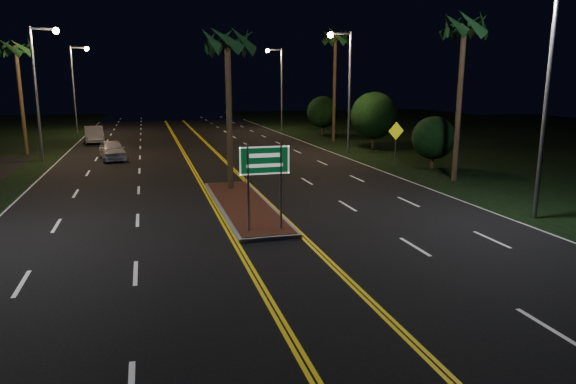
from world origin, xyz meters
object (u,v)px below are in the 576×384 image
object	(u,v)px
streetlight_left_mid	(41,78)
car_near	(112,148)
streetlight_right_far	(278,79)
shrub_far	(323,112)
shrub_mid	(374,115)
streetlight_right_mid	(345,78)
median_island	(244,205)
palm_right_far	(335,39)
shrub_near	(434,138)
streetlight_left_far	(77,79)
palm_right_near	(464,27)
warning_sign	(396,136)
streetlight_right_near	(541,75)
car_far	(94,133)
highway_sign	(265,169)
palm_median	(227,42)
palm_left_far	(16,49)

from	to	relation	value
streetlight_left_mid	car_near	xyz separation A→B (m)	(4.28, -0.63, -4.85)
streetlight_right_far	shrub_far	xyz separation A→B (m)	(3.19, -6.00, -3.32)
streetlight_left_mid	shrub_mid	world-z (taller)	streetlight_left_mid
streetlight_right_mid	streetlight_right_far	world-z (taller)	same
median_island	palm_right_far	distance (m)	27.84
median_island	shrub_near	distance (m)	15.32
streetlight_left_far	palm_right_near	xyz separation A→B (m)	(23.11, -34.00, 2.56)
streetlight_right_far	warning_sign	distance (m)	26.16
streetlight_left_far	palm_right_far	bearing A→B (deg)	-30.88
median_island	warning_sign	distance (m)	15.19
shrub_near	streetlight_right_near	bearing A→B (deg)	-103.53
palm_right_far	car_far	distance (m)	23.35
streetlight_left_far	streetlight_right_mid	world-z (taller)	same
palm_right_far	shrub_near	bearing A→B (deg)	-87.49
median_island	highway_sign	world-z (taller)	highway_sign
streetlight_left_mid	palm_right_far	world-z (taller)	palm_right_far
streetlight_right_far	warning_sign	size ratio (longest dim) A/B	3.19
streetlight_left_mid	shrub_near	bearing A→B (deg)	-22.52
palm_right_near	palm_median	bearing A→B (deg)	177.71
shrub_far	streetlight_left_far	bearing A→B (deg)	161.86
streetlight_left_mid	median_island	bearing A→B (deg)	-58.02
shrub_near	palm_median	bearing A→B (deg)	-165.47
highway_sign	shrub_near	xyz separation A→B (m)	(13.50, 11.20, -0.46)
palm_right_far	shrub_far	xyz separation A→B (m)	(1.00, 6.00, -6.81)
palm_right_far	car_near	bearing A→B (deg)	-160.87
car_far	car_near	bearing A→B (deg)	-86.15
palm_left_far	car_far	world-z (taller)	palm_left_far
highway_sign	shrub_near	distance (m)	17.55
streetlight_left_far	warning_sign	size ratio (longest dim) A/B	3.19
palm_median	shrub_far	distance (m)	29.41
car_near	warning_sign	xyz separation A→B (m)	(18.32, -7.21, 1.05)
median_island	palm_median	xyz separation A→B (m)	(0.00, 3.50, 7.19)
car_near	palm_left_far	bearing A→B (deg)	135.09
shrub_far	median_island	bearing A→B (deg)	-115.45
palm_right_near	palm_right_far	size ratio (longest dim) A/B	0.90
median_island	highway_sign	bearing A→B (deg)	-90.00
warning_sign	streetlight_right_far	bearing A→B (deg)	84.93
median_island	car_far	size ratio (longest dim) A/B	1.98
palm_right_near	streetlight_left_mid	bearing A→B (deg)	148.80
streetlight_right_far	shrub_mid	distance (m)	18.55
highway_sign	streetlight_left_mid	size ratio (longest dim) A/B	0.36
shrub_near	car_near	size ratio (longest dim) A/B	0.68
streetlight_right_far	palm_median	distance (m)	33.28
warning_sign	palm_median	bearing A→B (deg)	-162.87
streetlight_right_mid	shrub_mid	distance (m)	4.90
highway_sign	palm_right_near	bearing A→B (deg)	29.95
streetlight_right_mid	streetlight_left_mid	bearing A→B (deg)	174.62
warning_sign	highway_sign	bearing A→B (deg)	-140.04
palm_median	palm_left_far	distance (m)	21.69
streetlight_left_mid	shrub_mid	size ratio (longest dim) A/B	1.95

